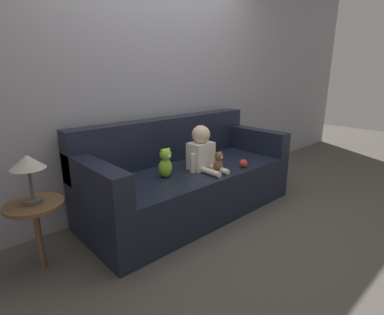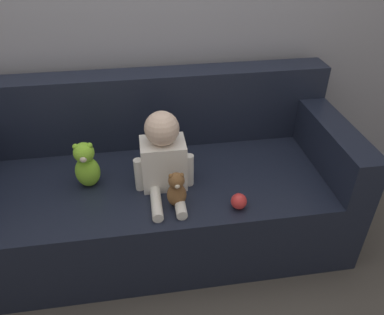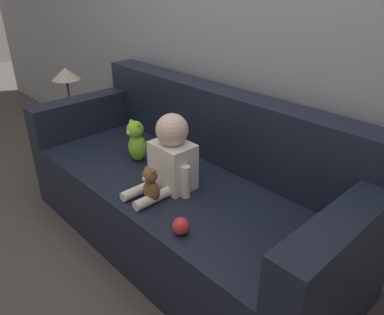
{
  "view_description": "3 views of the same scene",
  "coord_description": "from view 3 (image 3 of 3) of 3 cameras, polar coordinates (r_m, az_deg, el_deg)",
  "views": [
    {
      "loc": [
        -1.85,
        -2.03,
        1.35
      ],
      "look_at": [
        -0.02,
        -0.03,
        0.57
      ],
      "focal_mm": 28.0,
      "sensor_mm": 36.0,
      "label": 1
    },
    {
      "loc": [
        -0.04,
        -1.65,
        1.69
      ],
      "look_at": [
        0.19,
        -0.14,
        0.64
      ],
      "focal_mm": 35.0,
      "sensor_mm": 36.0,
      "label": 2
    },
    {
      "loc": [
        1.41,
        -1.23,
        1.52
      ],
      "look_at": [
        0.17,
        -0.07,
        0.67
      ],
      "focal_mm": 35.0,
      "sensor_mm": 36.0,
      "label": 3
    }
  ],
  "objects": [
    {
      "name": "person_baby",
      "position": [
        1.98,
        -3.28,
        0.02
      ],
      "size": [
        0.3,
        0.38,
        0.42
      ],
      "color": "white",
      "rests_on": "couch"
    },
    {
      "name": "wall_back",
      "position": [
        2.26,
        8.44,
        20.88
      ],
      "size": [
        8.0,
        0.05,
        2.6
      ],
      "color": "#93939E",
      "rests_on": "ground_plane"
    },
    {
      "name": "side_table",
      "position": [
        3.2,
        -18.25,
        8.96
      ],
      "size": [
        0.38,
        0.38,
        0.84
      ],
      "color": "brown",
      "rests_on": "ground_plane"
    },
    {
      "name": "ground_plane",
      "position": [
        2.41,
        -1.74,
        -12.43
      ],
      "size": [
        12.0,
        12.0,
        0.0
      ],
      "primitive_type": "plane",
      "color": "#4C4742"
    },
    {
      "name": "couch",
      "position": [
        2.25,
        -0.81,
        -5.47
      ],
      "size": [
        2.11,
        0.88,
        0.9
      ],
      "color": "black",
      "rests_on": "ground_plane"
    },
    {
      "name": "teddy_bear_brown",
      "position": [
        1.89,
        -6.27,
        -4.25
      ],
      "size": [
        0.1,
        0.09,
        0.2
      ],
      "color": "brown",
      "rests_on": "couch"
    },
    {
      "name": "toy_ball",
      "position": [
        1.7,
        -1.69,
        -10.38
      ],
      "size": [
        0.08,
        0.08,
        0.08
      ],
      "color": "red",
      "rests_on": "couch"
    },
    {
      "name": "plush_toy_side",
      "position": [
        2.31,
        -8.44,
        2.48
      ],
      "size": [
        0.13,
        0.12,
        0.26
      ],
      "color": "#8CD133",
      "rests_on": "couch"
    }
  ]
}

